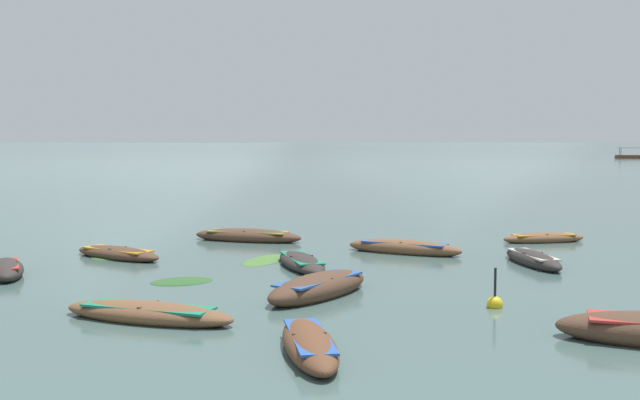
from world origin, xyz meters
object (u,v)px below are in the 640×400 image
at_px(rowboat_8, 533,259).
at_px(rowboat_2, 309,344).
at_px(rowboat_4, 301,262).
at_px(rowboat_7, 404,248).
at_px(rowboat_5, 148,313).
at_px(rowboat_9, 118,253).
at_px(rowboat_0, 544,238).
at_px(mooring_buoy, 495,303).
at_px(ferry_0, 635,156).
at_px(rowboat_1, 6,270).
at_px(rowboat_10, 248,236).
at_px(rowboat_6, 319,287).

bearing_deg(rowboat_8, rowboat_2, -129.07).
relative_size(rowboat_4, rowboat_7, 0.98).
bearing_deg(rowboat_5, rowboat_9, 105.18).
xyz_separation_m(rowboat_0, rowboat_4, (-9.67, -5.11, 0.01)).
height_order(rowboat_8, rowboat_9, rowboat_8).
bearing_deg(mooring_buoy, rowboat_5, -174.81).
bearing_deg(rowboat_4, ferry_0, 59.60).
bearing_deg(rowboat_4, rowboat_1, -174.21).
xyz_separation_m(rowboat_0, rowboat_1, (-18.38, -5.99, 0.03)).
height_order(rowboat_2, mooring_buoy, mooring_buoy).
xyz_separation_m(rowboat_2, rowboat_9, (-5.82, 11.70, -0.02)).
relative_size(rowboat_0, mooring_buoy, 3.23).
bearing_deg(rowboat_5, rowboat_1, 131.05).
bearing_deg(rowboat_1, rowboat_10, 46.00).
distance_m(rowboat_9, ferry_0, 154.09).
bearing_deg(rowboat_0, mooring_buoy, -115.81).
bearing_deg(rowboat_8, rowboat_5, -149.05).
distance_m(rowboat_1, rowboat_8, 16.12).
distance_m(rowboat_7, rowboat_8, 4.54).
bearing_deg(rowboat_6, rowboat_0, 45.09).
height_order(rowboat_4, rowboat_6, rowboat_6).
distance_m(rowboat_0, rowboat_8, 5.61).
bearing_deg(rowboat_7, rowboat_0, 22.39).
height_order(rowboat_4, rowboat_5, rowboat_5).
relative_size(rowboat_8, rowboat_9, 1.00).
bearing_deg(rowboat_1, ferry_0, 57.04).
bearing_deg(rowboat_1, rowboat_7, 15.89).
distance_m(rowboat_7, ferry_0, 148.64).
bearing_deg(rowboat_6, ferry_0, 60.49).
height_order(rowboat_1, rowboat_4, rowboat_1).
relative_size(rowboat_2, rowboat_10, 0.80).
xyz_separation_m(rowboat_5, rowboat_6, (3.92, 2.31, 0.06)).
distance_m(rowboat_0, ferry_0, 143.63).
bearing_deg(rowboat_1, rowboat_2, -45.49).
bearing_deg(rowboat_7, ferry_0, 60.32).
height_order(rowboat_7, rowboat_8, rowboat_7).
height_order(rowboat_2, rowboat_8, same).
distance_m(rowboat_5, rowboat_8, 12.90).
distance_m(rowboat_7, rowboat_9, 9.83).
bearing_deg(rowboat_4, rowboat_5, -118.92).
bearing_deg(rowboat_9, rowboat_8, -9.54).
distance_m(rowboat_8, ferry_0, 149.23).
distance_m(rowboat_4, mooring_buoy, 7.34).
bearing_deg(rowboat_2, rowboat_5, 140.54).
bearing_deg(ferry_0, mooring_buoy, -117.92).
bearing_deg(rowboat_2, rowboat_8, 50.93).
height_order(rowboat_5, rowboat_8, rowboat_8).
relative_size(rowboat_10, ferry_0, 0.56).
bearing_deg(rowboat_6, rowboat_7, 63.58).
bearing_deg(rowboat_0, rowboat_10, 174.42).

